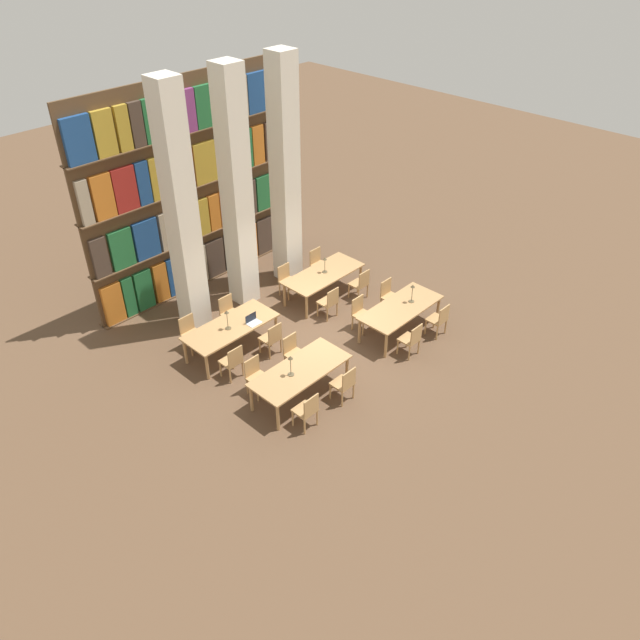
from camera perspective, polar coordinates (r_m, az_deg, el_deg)
ground_plane at (r=15.10m, az=-0.33°, el=-1.82°), size 40.00×40.00×0.00m
bookshelf_bank at (r=16.57m, az=-10.97°, el=11.58°), size 6.62×0.35×5.50m
pillar_left at (r=14.44m, az=-12.56°, el=9.40°), size 0.57×0.57×6.00m
pillar_center at (r=15.28m, az=-7.65°, el=11.41°), size 0.57×0.57×6.00m
pillar_right at (r=16.24m, az=-3.23°, el=13.13°), size 0.57×0.57×6.00m
reading_table_0 at (r=13.15m, az=-1.81°, el=-4.79°), size 2.23×0.96×0.72m
chair_0 at (r=12.56m, az=-1.19°, el=-8.23°), size 0.42×0.40×0.86m
chair_1 at (r=13.42m, az=-5.87°, el=-5.07°), size 0.42×0.40×0.86m
chair_2 at (r=13.17m, az=2.25°, el=-5.81°), size 0.42×0.40×0.86m
chair_3 at (r=13.99m, az=-2.43°, el=-2.95°), size 0.42×0.40×0.86m
desk_lamp_0 at (r=12.77m, az=-2.71°, el=-3.88°), size 0.14×0.14×0.49m
reading_table_1 at (r=15.14m, az=7.39°, el=0.99°), size 2.23×0.96×0.72m
chair_4 at (r=14.51m, az=8.35°, el=-1.73°), size 0.42×0.40×0.86m
chair_5 at (r=15.25m, az=3.76°, el=0.66°), size 0.42×0.40×0.86m
chair_6 at (r=15.27m, az=10.82°, el=0.08°), size 0.42×0.40×0.86m
chair_7 at (r=15.98m, az=6.33°, el=2.28°), size 0.42×0.40×0.86m
desk_lamp_1 at (r=15.15m, az=8.45°, el=2.70°), size 0.14×0.14×0.49m
reading_table_2 at (r=14.52m, az=-8.16°, el=-0.74°), size 2.23×0.96×0.72m
chair_8 at (r=13.86m, az=-8.00°, el=-3.73°), size 0.42×0.40×0.86m
chair_9 at (r=14.88m, az=-11.76°, el=-1.11°), size 0.42×0.40×0.86m
chair_10 at (r=14.44m, az=-4.43°, el=-1.64°), size 0.42×0.40×0.86m
chair_11 at (r=15.42m, az=-8.29°, el=0.74°), size 0.42×0.40×0.86m
desk_lamp_2 at (r=14.21m, az=-8.50°, el=0.33°), size 0.14×0.14×0.50m
laptop at (r=14.49m, az=-6.13°, el=-0.13°), size 0.32×0.22×0.21m
reading_table_3 at (r=16.34m, az=0.32°, el=4.11°), size 2.23×0.96×0.72m
chair_12 at (r=15.63m, az=0.85°, el=1.69°), size 0.42×0.40×0.86m
chair_13 at (r=16.55m, az=-3.04°, el=3.72°), size 0.42×0.40×0.86m
chair_14 at (r=16.39m, az=3.71°, el=3.36°), size 0.42×0.40×0.86m
chair_15 at (r=17.26m, az=-0.16°, el=5.23°), size 0.42×0.40×0.86m
desk_lamp_3 at (r=16.20m, az=0.44°, el=5.31°), size 0.14×0.14×0.44m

